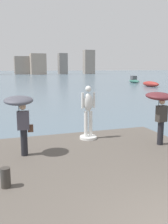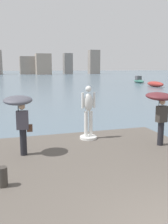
{
  "view_description": "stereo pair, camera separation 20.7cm",
  "coord_description": "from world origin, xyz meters",
  "px_view_note": "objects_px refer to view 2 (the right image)",
  "views": [
    {
      "loc": [
        -3.03,
        -2.74,
        3.26
      ],
      "look_at": [
        0.0,
        6.24,
        1.55
      ],
      "focal_mm": 39.75,
      "sensor_mm": 36.0,
      "label": 1
    },
    {
      "loc": [
        -2.83,
        -2.81,
        3.26
      ],
      "look_at": [
        0.0,
        6.24,
        1.55
      ],
      "focal_mm": 39.75,
      "sensor_mm": 36.0,
      "label": 2
    }
  ],
  "objects_px": {
    "statue_white_figure": "(88,115)",
    "boat_near": "(155,84)",
    "mooring_bollard": "(3,177)",
    "onlooker_right": "(160,104)",
    "onlooker_left": "(20,110)",
    "boat_mid": "(139,80)"
  },
  "relations": [
    {
      "from": "statue_white_figure",
      "to": "onlooker_right",
      "type": "bearing_deg",
      "value": -35.54
    },
    {
      "from": "mooring_bollard",
      "to": "boat_near",
      "type": "relative_size",
      "value": 0.11
    },
    {
      "from": "boat_near",
      "to": "boat_mid",
      "type": "height_order",
      "value": "boat_mid"
    },
    {
      "from": "statue_white_figure",
      "to": "onlooker_right",
      "type": "xyz_separation_m",
      "value": [
        2.21,
        -1.58,
        0.6
      ]
    },
    {
      "from": "onlooker_right",
      "to": "boat_near",
      "type": "relative_size",
      "value": 0.46
    },
    {
      "from": "statue_white_figure",
      "to": "boat_near",
      "type": "height_order",
      "value": "statue_white_figure"
    },
    {
      "from": "onlooker_right",
      "to": "boat_mid",
      "type": "distance_m",
      "value": 44.9
    },
    {
      "from": "onlooker_left",
      "to": "statue_white_figure",
      "type": "bearing_deg",
      "value": 22.55
    },
    {
      "from": "statue_white_figure",
      "to": "onlooker_left",
      "type": "distance_m",
      "value": 2.99
    },
    {
      "from": "statue_white_figure",
      "to": "mooring_bollard",
      "type": "relative_size",
      "value": 4.36
    },
    {
      "from": "boat_near",
      "to": "onlooker_right",
      "type": "bearing_deg",
      "value": -123.03
    },
    {
      "from": "statue_white_figure",
      "to": "mooring_bollard",
      "type": "xyz_separation_m",
      "value": [
        -3.28,
        -3.28,
        -0.72
      ]
    },
    {
      "from": "statue_white_figure",
      "to": "boat_near",
      "type": "bearing_deg",
      "value": 52.49
    },
    {
      "from": "statue_white_figure",
      "to": "onlooker_left",
      "type": "relative_size",
      "value": 1.07
    },
    {
      "from": "boat_near",
      "to": "boat_mid",
      "type": "bearing_deg",
      "value": 75.63
    },
    {
      "from": "mooring_bollard",
      "to": "onlooker_right",
      "type": "bearing_deg",
      "value": 17.2
    },
    {
      "from": "mooring_bollard",
      "to": "statue_white_figure",
      "type": "bearing_deg",
      "value": 45.01
    },
    {
      "from": "onlooker_left",
      "to": "mooring_bollard",
      "type": "distance_m",
      "value": 2.57
    },
    {
      "from": "statue_white_figure",
      "to": "onlooker_right",
      "type": "distance_m",
      "value": 2.78
    },
    {
      "from": "statue_white_figure",
      "to": "onlooker_right",
      "type": "height_order",
      "value": "statue_white_figure"
    },
    {
      "from": "statue_white_figure",
      "to": "boat_near",
      "type": "distance_m",
      "value": 34.83
    },
    {
      "from": "onlooker_left",
      "to": "mooring_bollard",
      "type": "xyz_separation_m",
      "value": [
        -0.57,
        -2.15,
        -1.28
      ]
    }
  ]
}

